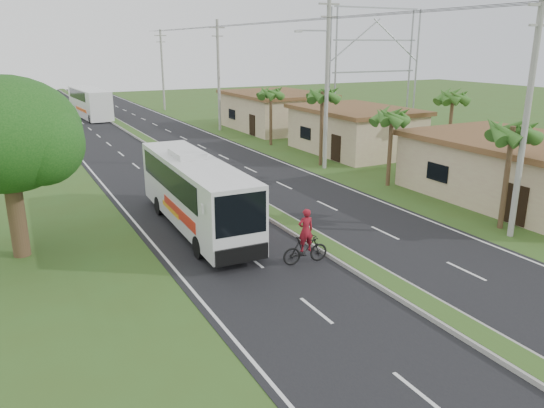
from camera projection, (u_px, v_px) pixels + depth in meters
name	position (u px, v px, depth m)	size (l,w,h in m)	color
ground	(397.00, 290.00, 19.45)	(180.00, 180.00, 0.00)	#38521E
road_asphalt	(204.00, 175.00, 36.42)	(14.00, 160.00, 0.02)	black
median_strip	(204.00, 174.00, 36.40)	(1.20, 160.00, 0.18)	gray
lane_edge_left	(105.00, 187.00, 33.46)	(0.12, 160.00, 0.01)	silver
lane_edge_right	(289.00, 165.00, 39.39)	(0.12, 160.00, 0.01)	silver
shop_near	(521.00, 170.00, 30.23)	(8.60, 12.60, 3.52)	tan
shop_mid	(355.00, 130.00, 43.78)	(7.60, 10.60, 3.67)	tan
shop_far	(275.00, 111.00, 55.64)	(8.60, 11.60, 3.82)	tan
palm_verge_a	(512.00, 132.00, 24.61)	(2.40, 2.40, 5.45)	#473321
palm_verge_b	(392.00, 117.00, 32.54)	(2.40, 2.40, 5.05)	#473321
palm_verge_c	(322.00, 95.00, 37.99)	(2.40, 2.40, 5.85)	#473321
palm_verge_d	(271.00, 93.00, 46.01)	(2.40, 2.40, 5.25)	#473321
palm_behind_shop	(453.00, 97.00, 38.50)	(2.40, 2.40, 5.65)	#473321
shade_tree	(2.00, 139.00, 21.14)	(6.30, 6.00, 7.54)	#473321
utility_pole_a	(527.00, 115.00, 23.27)	(1.60, 0.28, 11.00)	gray
utility_pole_b	(327.00, 80.00, 36.67)	(3.20, 0.28, 12.00)	gray
utility_pole_c	(219.00, 74.00, 53.82)	(1.60, 0.28, 11.00)	gray
utility_pole_d	(162.00, 69.00, 70.87)	(1.60, 0.28, 10.50)	gray
billboard_lattice	(375.00, 63.00, 52.67)	(10.18, 1.18, 12.07)	gray
coach_bus_main	(195.00, 189.00, 25.30)	(2.71, 11.40, 3.66)	silver
coach_bus_far	(90.00, 101.00, 64.25)	(3.25, 12.03, 3.47)	white
motorcyclist	(305.00, 244.00, 21.54)	(2.02, 0.74, 2.35)	black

